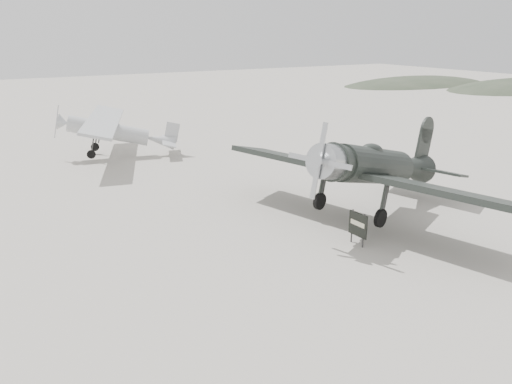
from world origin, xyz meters
TOP-DOWN VIEW (x-y plane):
  - ground at (0.00, 0.00)m, footprint 160.00×160.00m
  - hill_northeast at (50.00, 40.00)m, footprint 32.00×16.00m
  - lowwing_monoplane at (4.05, -0.39)m, footprint 9.75×13.41m
  - highwing_monoplane at (-3.07, 16.42)m, footprint 7.75×10.74m
  - sign_board at (1.29, -2.47)m, footprint 0.12×0.94m

SIDE VIEW (x-z plane):
  - ground at x=0.00m, z-range 0.00..0.00m
  - hill_northeast at x=50.00m, z-range -2.60..2.60m
  - sign_board at x=1.29m, z-range 0.13..1.49m
  - highwing_monoplane at x=-3.07m, z-range 0.39..3.46m
  - lowwing_monoplane at x=4.05m, z-range 0.13..4.46m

